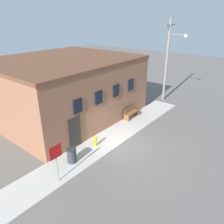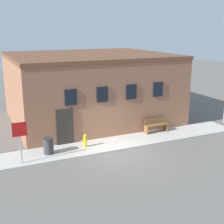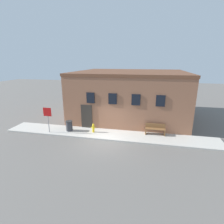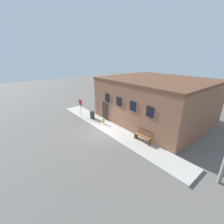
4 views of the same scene
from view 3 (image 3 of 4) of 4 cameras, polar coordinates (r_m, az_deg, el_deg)
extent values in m
plane|color=#66605B|center=(13.43, -2.37, -9.37)|extent=(80.00, 80.00, 0.00)
cube|color=#BCB7AD|center=(14.33, -1.34, -7.36)|extent=(17.24, 2.09, 0.13)
cube|color=#8E5B42|center=(18.93, 5.98, 5.47)|extent=(10.90, 9.38, 4.57)
cube|color=brown|center=(18.63, 6.20, 12.76)|extent=(11.00, 9.48, 0.24)
cube|color=black|center=(14.89, -7.02, 4.63)|extent=(0.70, 0.08, 0.90)
cube|color=black|center=(14.39, 0.21, 4.35)|extent=(0.70, 0.08, 0.90)
cube|color=black|center=(14.13, 7.82, 3.97)|extent=(0.70, 0.08, 0.90)
cube|color=black|center=(14.13, 15.56, 3.52)|extent=(0.70, 0.08, 0.90)
cube|color=#2D2823|center=(15.46, -8.24, -1.63)|extent=(1.00, 0.08, 2.20)
cylinder|color=gold|center=(14.59, -6.12, -5.42)|extent=(0.19, 0.19, 0.61)
sphere|color=gold|center=(14.46, -6.16, -4.12)|extent=(0.17, 0.17, 0.17)
cylinder|color=gold|center=(14.60, -6.67, -5.04)|extent=(0.10, 0.08, 0.08)
cylinder|color=gold|center=(14.51, -5.58, -5.13)|extent=(0.10, 0.08, 0.08)
cylinder|color=gray|center=(15.17, -20.10, -2.51)|extent=(0.06, 0.06, 2.10)
cube|color=red|center=(14.95, -20.40, 0.02)|extent=(0.70, 0.02, 0.70)
cube|color=brown|center=(14.47, 10.95, -6.13)|extent=(0.08, 0.44, 0.47)
cube|color=brown|center=(14.54, 16.81, -6.44)|extent=(0.08, 0.44, 0.47)
cube|color=brown|center=(14.40, 13.95, -5.36)|extent=(1.56, 0.44, 0.04)
cube|color=brown|center=(14.51, 13.99, -4.33)|extent=(1.56, 0.04, 0.36)
cylinder|color=#333338|center=(15.21, -13.78, -4.50)|extent=(0.53, 0.53, 0.81)
cylinder|color=#2D2D2D|center=(15.06, -13.89, -2.96)|extent=(0.56, 0.56, 0.06)
camera|label=1|loc=(13.94, -62.17, 16.33)|focal=35.00mm
camera|label=2|loc=(10.12, -94.22, 3.11)|focal=50.00mm
camera|label=4|loc=(8.99, 76.87, 12.40)|focal=24.00mm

